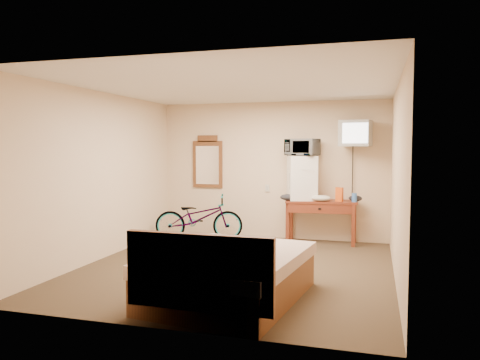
{
  "coord_description": "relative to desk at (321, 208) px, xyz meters",
  "views": [
    {
      "loc": [
        1.83,
        -6.14,
        1.67
      ],
      "look_at": [
        -0.13,
        0.65,
        1.18
      ],
      "focal_mm": 35.0,
      "sensor_mm": 36.0,
      "label": 1
    }
  ],
  "objects": [
    {
      "name": "snack_bag",
      "position": [
        0.31,
        -0.03,
        0.25
      ],
      "size": [
        0.14,
        0.11,
        0.24
      ],
      "primitive_type": "cube",
      "rotation": [
        0.0,
        0.0,
        -0.37
      ],
      "color": "#E25414",
      "rests_on": "desk"
    },
    {
      "name": "wall_mirror",
      "position": [
        -2.19,
        0.27,
        0.77
      ],
      "size": [
        0.59,
        0.04,
        0.99
      ],
      "color": "brown",
      "rests_on": "room"
    },
    {
      "name": "bed",
      "position": [
        -0.62,
        -3.38,
        -0.32
      ],
      "size": [
        1.67,
        2.07,
        0.9
      ],
      "color": "brown",
      "rests_on": "floor"
    },
    {
      "name": "desk",
      "position": [
        0.0,
        0.0,
        0.0
      ],
      "size": [
        1.25,
        0.56,
        0.75
      ],
      "color": "maroon",
      "rests_on": "floor"
    },
    {
      "name": "cloth_dark_a",
      "position": [
        -0.55,
        -0.13,
        0.19
      ],
      "size": [
        0.3,
        0.22,
        0.11
      ],
      "primitive_type": "ellipsoid",
      "color": "black",
      "rests_on": "desk"
    },
    {
      "name": "mini_fridge",
      "position": [
        -0.34,
        0.04,
        0.52
      ],
      "size": [
        0.6,
        0.58,
        0.77
      ],
      "color": "white",
      "rests_on": "desk"
    },
    {
      "name": "cloth_dark_b",
      "position": [
        0.58,
        0.06,
        0.18
      ],
      "size": [
        0.23,
        0.18,
        0.1
      ],
      "primitive_type": "ellipsoid",
      "color": "black",
      "rests_on": "desk"
    },
    {
      "name": "crt_television",
      "position": [
        0.56,
        0.02,
        1.29
      ],
      "size": [
        0.56,
        0.62,
        0.44
      ],
      "color": "black",
      "rests_on": "room"
    },
    {
      "name": "cloth_cream",
      "position": [
        0.01,
        -0.09,
        0.19
      ],
      "size": [
        0.34,
        0.26,
        0.1
      ],
      "primitive_type": "ellipsoid",
      "color": "beige",
      "rests_on": "desk"
    },
    {
      "name": "blue_cup",
      "position": [
        0.56,
        -0.05,
        0.21
      ],
      "size": [
        0.09,
        0.09,
        0.15
      ],
      "primitive_type": "cylinder",
      "color": "#3B72CB",
      "rests_on": "desk"
    },
    {
      "name": "bicycle",
      "position": [
        -2.14,
        -0.33,
        -0.2
      ],
      "size": [
        1.66,
        0.99,
        0.82
      ],
      "primitive_type": "imported",
      "rotation": [
        0.0,
        0.0,
        1.87
      ],
      "color": "black",
      "rests_on": "floor"
    },
    {
      "name": "microwave",
      "position": [
        -0.34,
        0.04,
        1.06
      ],
      "size": [
        0.62,
        0.51,
        0.3
      ],
      "primitive_type": "imported",
      "rotation": [
        0.0,
        0.0,
        -0.3
      ],
      "color": "white",
      "rests_on": "mini_fridge"
    },
    {
      "name": "room",
      "position": [
        -0.94,
        -2.0,
        0.63
      ],
      "size": [
        4.6,
        4.64,
        2.5
      ],
      "color": "#3D301E",
      "rests_on": "ground"
    }
  ]
}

